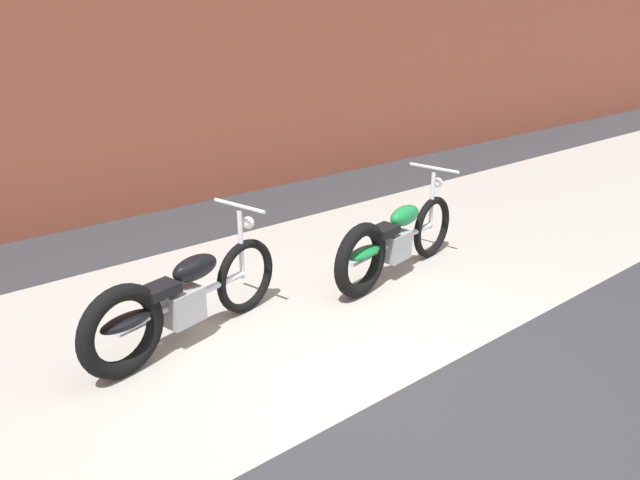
{
  "coord_description": "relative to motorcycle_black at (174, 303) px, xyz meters",
  "views": [
    {
      "loc": [
        -2.63,
        -2.49,
        2.57
      ],
      "look_at": [
        0.37,
        1.2,
        0.75
      ],
      "focal_mm": 33.92,
      "sensor_mm": 36.0,
      "label": 1
    }
  ],
  "objects": [
    {
      "name": "motorcycle_green",
      "position": [
        2.28,
        -0.15,
        0.0
      ],
      "size": [
        1.99,
        0.65,
        1.03
      ],
      "rotation": [
        0.0,
        0.0,
        0.18
      ],
      "color": "black",
      "rests_on": "ground"
    },
    {
      "name": "motorcycle_black",
      "position": [
        0.0,
        0.0,
        0.0
      ],
      "size": [
        1.97,
        0.73,
        1.03
      ],
      "rotation": [
        0.0,
        0.0,
        0.23
      ],
      "color": "black",
      "rests_on": "ground"
    },
    {
      "name": "sidewalk_slab",
      "position": [
        0.83,
        0.19,
        -0.4
      ],
      "size": [
        36.0,
        3.5,
        0.01
      ],
      "primitive_type": "cube",
      "color": "#9E998E",
      "rests_on": "ground"
    },
    {
      "name": "ground_plane",
      "position": [
        0.83,
        -1.56,
        -0.4
      ],
      "size": [
        80.0,
        80.0,
        0.0
      ],
      "primitive_type": "plane",
      "color": "#2D2D30"
    }
  ]
}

